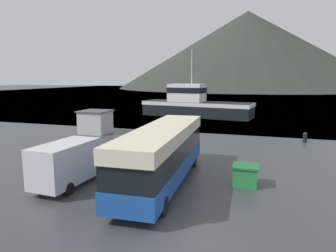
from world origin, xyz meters
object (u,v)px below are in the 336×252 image
Objects in this scene: delivery_van at (72,162)px; storage_bin at (245,175)px; tour_bus at (163,152)px; fishing_boat at (194,104)px; dock_kiosk at (96,122)px; small_boat at (164,107)px.

storage_bin is (9.49, 2.76, -0.72)m from delivery_van.
tour_bus is at bearing -166.45° from storage_bin.
fishing_boat is at bearing 107.83° from storage_bin.
dock_kiosk is at bearing 130.69° from tour_bus.
tour_bus is at bearing -46.77° from dock_kiosk.
storage_bin is 20.51m from dock_kiosk.
delivery_van is 41.42m from small_boat.
dock_kiosk is (-7.20, -17.79, -0.61)m from fishing_boat.
small_boat is (-7.83, 40.67, -0.85)m from delivery_van.
small_boat is (-12.75, 39.01, -1.38)m from tour_bus.
storage_bin is 41.67m from small_boat.
tour_bus is at bearing 18.02° from fishing_boat.
delivery_van is at bearing -120.79° from small_boat.
tour_bus reaches higher than small_boat.
delivery_van reaches higher than storage_bin.
tour_bus is 5.22m from delivery_van.
storage_bin is at bearing -35.28° from dock_kiosk.
dock_kiosk is at bearing 119.23° from delivery_van.
storage_bin is (4.57, 1.10, -1.25)m from tour_bus.
storage_bin is (9.53, -29.63, -1.28)m from fishing_boat.
tour_bus is at bearing -113.59° from small_boat.
storage_bin is 0.46× the size of dock_kiosk.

